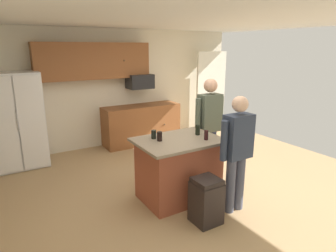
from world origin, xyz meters
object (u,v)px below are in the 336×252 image
kitchen_island (178,169)px  person_elder_center (209,122)px  refrigerator (16,121)px  glass_pilsner (160,136)px  microwave_over_range (140,81)px  tumbler_amber (206,135)px  glass_dark_ale (198,130)px  glass_short_whisky (154,134)px  trash_bin (206,201)px  person_host_foreground (237,147)px

kitchen_island → person_elder_center: 1.07m
refrigerator → person_elder_center: refrigerator is taller
glass_pilsner → microwave_over_range: bearing=69.6°
person_elder_center → tumbler_amber: person_elder_center is taller
kitchen_island → microwave_over_range: bearing=75.5°
refrigerator → microwave_over_range: bearing=2.6°
glass_dark_ale → glass_pilsner: bearing=177.0°
person_elder_center → glass_short_whisky: person_elder_center is taller
refrigerator → trash_bin: refrigerator is taller
kitchen_island → person_host_foreground: (0.47, -0.69, 0.46)m
refrigerator → person_host_foreground: (2.37, -3.27, 0.03)m
person_elder_center → glass_short_whisky: bearing=-16.0°
microwave_over_range → glass_pilsner: 2.82m
person_host_foreground → glass_short_whisky: 1.19m
glass_pilsner → tumbler_amber: (0.60, -0.30, 0.00)m
microwave_over_range → kitchen_island: bearing=-104.5°
glass_dark_ale → tumbler_amber: glass_dark_ale is taller
person_host_foreground → glass_pilsner: person_host_foreground is taller
microwave_over_range → person_host_foreground: 3.44m
person_host_foreground → trash_bin: (-0.52, -0.03, -0.62)m
glass_short_whisky → tumbler_amber: bearing=-35.3°
person_host_foreground → trash_bin: bearing=59.4°
glass_short_whisky → glass_pilsner: bearing=-82.3°
glass_pilsner → tumbler_amber: bearing=-26.4°
glass_dark_ale → tumbler_amber: size_ratio=1.07×
refrigerator → person_elder_center: bearing=-38.7°
tumbler_amber → trash_bin: (-0.37, -0.51, -0.69)m
microwave_over_range → glass_dark_ale: size_ratio=3.80×
person_host_foreground → tumbler_amber: (-0.14, 0.48, 0.07)m
glass_dark_ale → kitchen_island: bearing=-172.6°
refrigerator → glass_pilsner: 2.98m
person_host_foreground → person_elder_center: 1.13m
microwave_over_range → glass_dark_ale: (-0.33, -2.65, -0.46)m
glass_dark_ale → glass_short_whisky: bearing=165.4°
kitchen_island → person_host_foreground: person_host_foreground is taller
person_host_foreground → refrigerator: bearing=1.8°
refrigerator → microwave_over_range: 2.66m
tumbler_amber → glass_pilsner: bearing=153.6°
glass_dark_ale → microwave_over_range: bearing=83.0°
refrigerator → microwave_over_range: refrigerator is taller
person_host_foreground → tumbler_amber: 0.51m
microwave_over_range → kitchen_island: size_ratio=0.46×
person_elder_center → tumbler_amber: 0.78m
microwave_over_range → trash_bin: size_ratio=0.92×
refrigerator → person_elder_center: 3.53m
person_host_foreground → glass_dark_ale: bearing=-26.6°
glass_short_whisky → glass_dark_ale: (0.66, -0.17, 0.01)m
person_elder_center → tumbler_amber: (-0.53, -0.58, -0.00)m
microwave_over_range → person_elder_center: (0.15, -2.33, -0.46)m
kitchen_island → glass_dark_ale: size_ratio=8.27×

